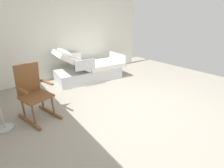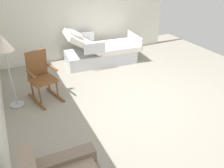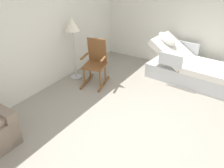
# 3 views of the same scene
# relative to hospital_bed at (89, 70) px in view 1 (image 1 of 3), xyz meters

# --- Properties ---
(ground_plane) EXTENTS (7.46, 7.46, 0.00)m
(ground_plane) POSITION_rel_hospital_bed_xyz_m (-2.28, 0.13, -0.31)
(ground_plane) COLOR gray
(side_wall) EXTENTS (0.10, 5.28, 2.70)m
(side_wall) POSITION_rel_hospital_bed_xyz_m (0.75, 0.13, 1.04)
(side_wall) COLOR silver
(side_wall) RESTS_ON ground
(hospital_bed) EXTENTS (1.15, 2.14, 1.10)m
(hospital_bed) POSITION_rel_hospital_bed_xyz_m (0.00, 0.00, 0.00)
(hospital_bed) COLOR silver
(hospital_bed) RESTS_ON ground
(rocking_chair) EXTENTS (0.86, 0.66, 1.05)m
(rocking_chair) POSITION_rel_hospital_bed_xyz_m (-1.23, 1.86, 0.19)
(rocking_chair) COLOR brown
(rocking_chair) RESTS_ON ground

